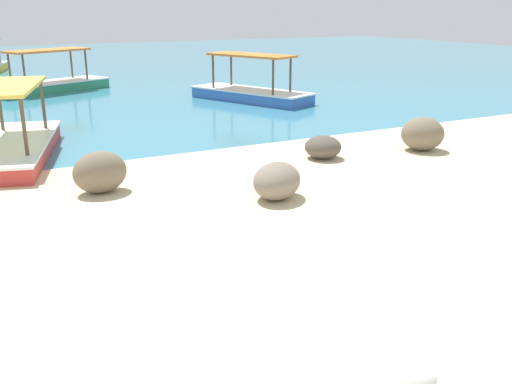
# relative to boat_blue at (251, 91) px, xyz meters

# --- Properties ---
(sand_beach) EXTENTS (18.00, 14.00, 0.04)m
(sand_beach) POSITION_rel_boat_blue_xyz_m (-4.06, -11.91, -0.27)
(sand_beach) COLOR beige
(sand_beach) RESTS_ON ground
(water_surface) EXTENTS (60.00, 36.00, 0.03)m
(water_surface) POSITION_rel_boat_blue_xyz_m (-4.06, 10.09, -0.29)
(water_surface) COLOR teal
(water_surface) RESTS_ON ground
(shore_rock_large) EXTENTS (0.81, 0.81, 0.40)m
(shore_rock_large) POSITION_rel_boat_blue_xyz_m (-1.84, -6.36, -0.05)
(shore_rock_large) COLOR brown
(shore_rock_large) RESTS_ON sand_beach
(shore_rock_medium) EXTENTS (1.02, 0.99, 0.61)m
(shore_rock_medium) POSITION_rel_boat_blue_xyz_m (0.09, -6.71, 0.06)
(shore_rock_medium) COLOR #756651
(shore_rock_medium) RESTS_ON sand_beach
(shore_rock_small) EXTENTS (0.84, 0.67, 0.60)m
(shore_rock_small) POSITION_rel_boat_blue_xyz_m (-5.72, -6.51, 0.05)
(shore_rock_small) COLOR #756651
(shore_rock_small) RESTS_ON sand_beach
(shore_rock_flat) EXTENTS (1.02, 0.99, 0.51)m
(shore_rock_flat) POSITION_rel_boat_blue_xyz_m (-3.64, -7.91, 0.00)
(shore_rock_flat) COLOR gray
(shore_rock_flat) RESTS_ON sand_beach
(boat_blue) EXTENTS (2.50, 3.83, 1.29)m
(boat_blue) POSITION_rel_boat_blue_xyz_m (0.00, 0.00, 0.00)
(boat_blue) COLOR #3866B7
(boat_blue) RESTS_ON water_surface
(boat_red) EXTENTS (2.10, 3.85, 1.29)m
(boat_red) POSITION_rel_boat_blue_xyz_m (-6.58, -3.86, 0.00)
(boat_red) COLOR #C63833
(boat_red) RESTS_ON water_surface
(boat_green) EXTENTS (3.82, 2.60, 1.29)m
(boat_green) POSITION_rel_boat_blue_xyz_m (-4.70, 4.44, 0.00)
(boat_green) COLOR #338E66
(boat_green) RESTS_ON water_surface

